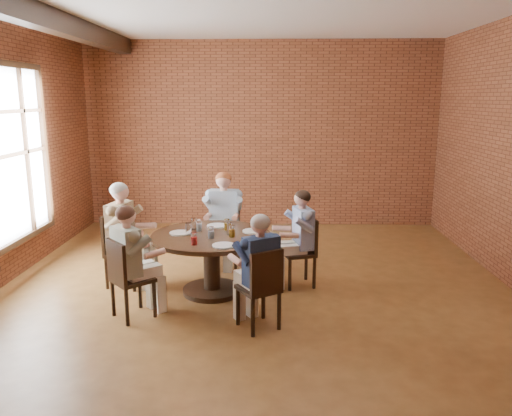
{
  "coord_description": "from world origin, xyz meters",
  "views": [
    {
      "loc": [
        0.19,
        -5.82,
        2.37
      ],
      "look_at": [
        -0.02,
        1.0,
        0.86
      ],
      "focal_mm": 35.0,
      "sensor_mm": 36.0,
      "label": 1
    }
  ],
  "objects_px": {
    "chair_b": "(225,229)",
    "diner_b": "(224,219)",
    "diner_d": "(132,262)",
    "chair_e": "(262,286)",
    "diner_c": "(125,235)",
    "smartphone": "(237,244)",
    "dining_table": "(212,252)",
    "diner_a": "(299,239)",
    "diner_e": "(258,272)",
    "chair_a": "(304,249)",
    "chair_d": "(126,276)",
    "chair_c": "(119,247)"
  },
  "relations": [
    {
      "from": "diner_d",
      "to": "chair_e",
      "type": "xyz_separation_m",
      "value": [
        1.42,
        -0.28,
        -0.15
      ]
    },
    {
      "from": "dining_table",
      "to": "diner_d",
      "type": "relative_size",
      "value": 1.16
    },
    {
      "from": "diner_a",
      "to": "diner_d",
      "type": "xyz_separation_m",
      "value": [
        -1.86,
        -1.01,
        0.01
      ]
    },
    {
      "from": "chair_e",
      "to": "smartphone",
      "type": "relative_size",
      "value": 7.1
    },
    {
      "from": "chair_e",
      "to": "smartphone",
      "type": "distance_m",
      "value": 0.72
    },
    {
      "from": "chair_b",
      "to": "chair_d",
      "type": "bearing_deg",
      "value": -112.07
    },
    {
      "from": "dining_table",
      "to": "smartphone",
      "type": "distance_m",
      "value": 0.58
    },
    {
      "from": "dining_table",
      "to": "chair_a",
      "type": "height_order",
      "value": "chair_a"
    },
    {
      "from": "chair_c",
      "to": "chair_e",
      "type": "distance_m",
      "value": 2.22
    },
    {
      "from": "diner_c",
      "to": "diner_b",
      "type": "bearing_deg",
      "value": -42.73
    },
    {
      "from": "diner_e",
      "to": "chair_a",
      "type": "bearing_deg",
      "value": -146.17
    },
    {
      "from": "chair_d",
      "to": "smartphone",
      "type": "bearing_deg",
      "value": -115.33
    },
    {
      "from": "smartphone",
      "to": "chair_b",
      "type": "bearing_deg",
      "value": 83.95
    },
    {
      "from": "chair_c",
      "to": "dining_table",
      "type": "bearing_deg",
      "value": -90.0
    },
    {
      "from": "diner_b",
      "to": "diner_c",
      "type": "xyz_separation_m",
      "value": [
        -1.18,
        -0.86,
        -0.0
      ]
    },
    {
      "from": "chair_a",
      "to": "diner_c",
      "type": "xyz_separation_m",
      "value": [
        -2.28,
        -0.09,
        0.18
      ]
    },
    {
      "from": "diner_a",
      "to": "dining_table",
      "type": "bearing_deg",
      "value": -90.0
    },
    {
      "from": "diner_c",
      "to": "chair_e",
      "type": "relative_size",
      "value": 1.52
    },
    {
      "from": "dining_table",
      "to": "chair_e",
      "type": "relative_size",
      "value": 1.66
    },
    {
      "from": "chair_a",
      "to": "chair_d",
      "type": "height_order",
      "value": "chair_d"
    },
    {
      "from": "diner_a",
      "to": "diner_c",
      "type": "distance_m",
      "value": 2.21
    },
    {
      "from": "chair_a",
      "to": "diner_b",
      "type": "height_order",
      "value": "diner_b"
    },
    {
      "from": "diner_b",
      "to": "diner_a",
      "type": "bearing_deg",
      "value": -35.09
    },
    {
      "from": "diner_a",
      "to": "chair_e",
      "type": "bearing_deg",
      "value": -33.86
    },
    {
      "from": "diner_c",
      "to": "diner_a",
      "type": "bearing_deg",
      "value": -77.28
    },
    {
      "from": "diner_a",
      "to": "chair_b",
      "type": "relative_size",
      "value": 1.32
    },
    {
      "from": "dining_table",
      "to": "diner_d",
      "type": "bearing_deg",
      "value": -137.37
    },
    {
      "from": "smartphone",
      "to": "diner_a",
      "type": "bearing_deg",
      "value": 26.6
    },
    {
      "from": "chair_c",
      "to": "diner_c",
      "type": "distance_m",
      "value": 0.18
    },
    {
      "from": "chair_e",
      "to": "diner_b",
      "type": "bearing_deg",
      "value": -106.59
    },
    {
      "from": "dining_table",
      "to": "diner_b",
      "type": "bearing_deg",
      "value": 87.4
    },
    {
      "from": "chair_b",
      "to": "diner_d",
      "type": "bearing_deg",
      "value": -111.27
    },
    {
      "from": "chair_e",
      "to": "diner_c",
      "type": "bearing_deg",
      "value": -67.05
    },
    {
      "from": "smartphone",
      "to": "chair_a",
      "type": "bearing_deg",
      "value": 24.76
    },
    {
      "from": "diner_b",
      "to": "diner_e",
      "type": "xyz_separation_m",
      "value": [
        0.55,
        -2.03,
        -0.06
      ]
    },
    {
      "from": "diner_b",
      "to": "smartphone",
      "type": "xyz_separation_m",
      "value": [
        0.29,
        -1.49,
        0.08
      ]
    },
    {
      "from": "diner_e",
      "to": "diner_d",
      "type": "bearing_deg",
      "value": -41.48
    },
    {
      "from": "dining_table",
      "to": "smartphone",
      "type": "relative_size",
      "value": 11.78
    },
    {
      "from": "chair_a",
      "to": "diner_b",
      "type": "relative_size",
      "value": 0.66
    },
    {
      "from": "diner_c",
      "to": "chair_e",
      "type": "bearing_deg",
      "value": -113.81
    },
    {
      "from": "chair_b",
      "to": "diner_b",
      "type": "bearing_deg",
      "value": -90.0
    },
    {
      "from": "chair_b",
      "to": "chair_a",
      "type": "bearing_deg",
      "value": -35.65
    },
    {
      "from": "diner_a",
      "to": "diner_c",
      "type": "relative_size",
      "value": 0.93
    },
    {
      "from": "chair_d",
      "to": "chair_a",
      "type": "bearing_deg",
      "value": -104.22
    },
    {
      "from": "diner_b",
      "to": "chair_c",
      "type": "height_order",
      "value": "diner_b"
    },
    {
      "from": "diner_e",
      "to": "dining_table",
      "type": "bearing_deg",
      "value": -90.0
    },
    {
      "from": "dining_table",
      "to": "diner_d",
      "type": "distance_m",
      "value": 1.07
    },
    {
      "from": "chair_a",
      "to": "chair_b",
      "type": "height_order",
      "value": "chair_b"
    },
    {
      "from": "chair_a",
      "to": "diner_d",
      "type": "distance_m",
      "value": 2.19
    },
    {
      "from": "chair_a",
      "to": "diner_a",
      "type": "distance_m",
      "value": 0.15
    }
  ]
}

